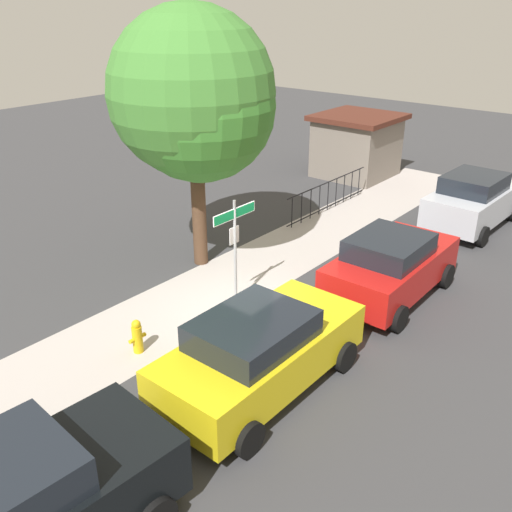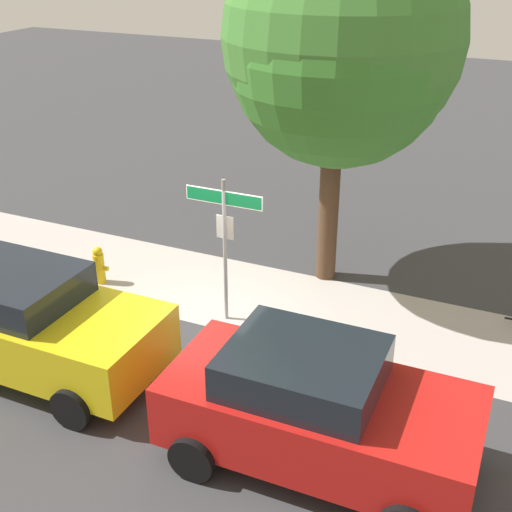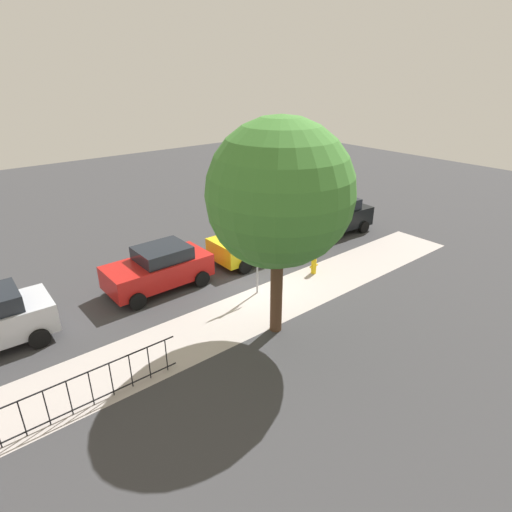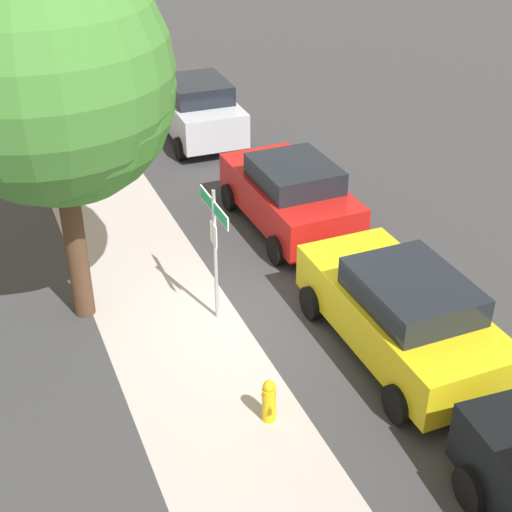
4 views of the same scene
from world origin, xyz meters
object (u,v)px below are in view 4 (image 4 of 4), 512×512
object	(u,v)px
car_yellow	(401,312)
car_silver	(197,108)
shade_tree	(42,78)
street_sign	(215,231)
fire_hydrant	(269,401)
car_red	(290,194)

from	to	relation	value
car_yellow	car_silver	distance (m)	11.04
shade_tree	car_silver	size ratio (longest dim) A/B	1.63
car_yellow	car_silver	size ratio (longest dim) A/B	1.05
shade_tree	car_yellow	size ratio (longest dim) A/B	1.55
street_sign	fire_hydrant	size ratio (longest dim) A/B	3.45
car_yellow	fire_hydrant	size ratio (longest dim) A/B	5.72
fire_hydrant	car_silver	bearing A→B (deg)	-13.35
street_sign	car_red	distance (m)	3.99
car_yellow	shade_tree	bearing A→B (deg)	55.23
street_sign	car_silver	distance (m)	9.22
car_red	fire_hydrant	xyz separation A→B (m)	(-5.63, 2.96, -0.49)
shade_tree	fire_hydrant	distance (m)	6.35
shade_tree	car_red	bearing A→B (deg)	-74.27
car_silver	fire_hydrant	world-z (taller)	car_silver
shade_tree	car_red	xyz separation A→B (m)	(1.47, -5.21, -3.74)
street_sign	car_red	world-z (taller)	street_sign
street_sign	fire_hydrant	world-z (taller)	street_sign
shade_tree	car_yellow	bearing A→B (deg)	-124.50
shade_tree	car_yellow	distance (m)	7.18
car_silver	fire_hydrant	size ratio (longest dim) A/B	5.43
street_sign	car_silver	bearing A→B (deg)	-16.38
street_sign	shade_tree	world-z (taller)	shade_tree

